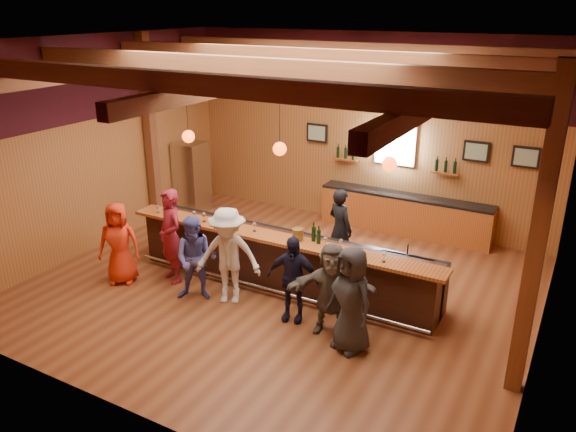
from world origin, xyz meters
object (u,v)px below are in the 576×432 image
Objects in this scene: customer_navy at (292,279)px; ice_bucket at (298,234)px; back_bar_cabinet at (404,214)px; customer_orange at (119,243)px; bottle_a at (319,237)px; customer_white at (228,256)px; customer_dark at (351,300)px; customer_redvest at (171,236)px; customer_denim at (196,258)px; bartender at (340,228)px; customer_brown at (331,289)px; bar_counter at (285,259)px; stainless_fridge at (192,177)px.

ice_bucket is (-0.31, 0.78, 0.45)m from customer_navy.
ice_bucket is (-0.77, -3.84, 0.74)m from back_bar_cabinet.
customer_orange reaches higher than bottle_a.
customer_white is 1.05× the size of customer_dark.
customer_dark reaches higher than back_bar_cabinet.
customer_denim is (0.85, -0.35, -0.13)m from customer_redvest.
customer_navy is 0.92× the size of bartender.
customer_redvest is 1.08× the size of customer_dark.
customer_redvest is 1.19× the size of customer_brown.
customer_dark is (1.20, -0.34, 0.09)m from customer_navy.
bartender reaches higher than customer_navy.
customer_brown is at bearing -36.31° from bar_counter.
bar_counter is at bearing 146.79° from ice_bucket.
bartender is 1.54m from bottle_a.
bartender is (-1.35, 2.63, -0.02)m from customer_dark.
ice_bucket is (1.55, 0.98, 0.42)m from customer_denim.
customer_navy is 7.08× the size of ice_bucket.
stainless_fridge is at bearing 123.67° from customer_brown.
stainless_fridge is at bearing 149.01° from ice_bucket.
customer_navy is (1.86, 0.20, -0.03)m from customer_denim.
customer_white reaches higher than customer_navy.
stainless_fridge reaches higher than customer_white.
customer_orange is 3.84m from bottle_a.
customer_brown reaches higher than customer_navy.
stainless_fridge is at bearing 170.94° from customer_dark.
customer_orange is 1.04× the size of customer_brown.
customer_denim is at bearing -51.07° from stainless_fridge.
back_bar_cabinet is 2.23× the size of customer_white.
stainless_fridge reaches higher than ice_bucket.
customer_redvest is 3.34m from bartender.
customer_navy is 0.89× the size of customer_dark.
customer_white is at bearing 18.97° from customer_redvest.
ice_bucket is at bearing -101.32° from back_bar_cabinet.
back_bar_cabinet is 3.99m from ice_bucket.
customer_white reaches higher than bar_counter.
customer_denim reaches higher than bottle_a.
customer_white reaches higher than customer_denim.
customer_white is 5.42× the size of bottle_a.
customer_redvest is at bearing -155.69° from bar_counter.
customer_orange is 4.87× the size of bottle_a.
bottle_a is (2.79, 0.67, 0.32)m from customer_redvest.
bar_counter is at bearing 112.54° from customer_navy.
customer_redvest reaches higher than customer_white.
customer_dark is (0.75, -4.96, 0.38)m from back_bar_cabinet.
ice_bucket is (3.23, 1.15, 0.41)m from customer_orange.
customer_brown is (3.44, -0.18, -0.15)m from customer_redvest.
customer_orange is at bearing -153.19° from bar_counter.
stainless_fridge reaches higher than customer_dark.
customer_brown is 7.22× the size of ice_bucket.
stainless_fridge is 4.09m from customer_orange.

